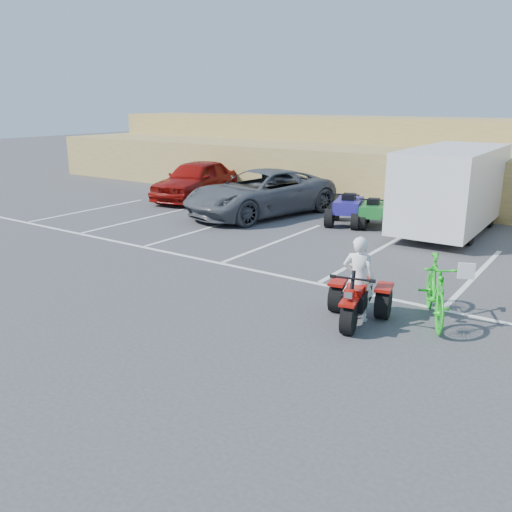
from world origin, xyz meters
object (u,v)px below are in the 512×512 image
Objects in this scene: grey_pickup at (260,193)px; cargo_trailer at (452,187)px; red_trike_atv at (354,322)px; red_car at (196,180)px; rider at (358,279)px; green_dirt_bike at (435,290)px; quad_atv_green at (372,227)px; quad_atv_blue at (348,225)px.

grey_pickup is 1.03× the size of cargo_trailer.
red_trike_atv is at bearing -86.14° from cargo_trailer.
grey_pickup is 4.05m from red_car.
rider is 0.34× the size of red_car.
red_trike_atv is 0.77× the size of green_dirt_bike.
rider reaches higher than green_dirt_bike.
rider is at bearing -172.88° from green_dirt_bike.
cargo_trailer is at bearing 82.00° from red_trike_atv.
cargo_trailer is 2.64m from quad_atv_green.
rider is at bearing -45.96° from red_car.
cargo_trailer is at bearing 25.19° from grey_pickup.
cargo_trailer reaches higher than red_car.
cargo_trailer is (10.01, 0.08, 0.57)m from red_car.
quad_atv_blue is (-3.59, 7.26, 0.00)m from red_trike_atv.
cargo_trailer is (-0.64, 7.99, 0.58)m from rider.
rider is 0.92× the size of quad_atv_blue.
rider is 0.79× the size of green_dirt_bike.
red_car is at bearing 156.19° from quad_atv_blue.
quad_atv_green is (4.00, 0.42, -0.78)m from grey_pickup.
green_dirt_bike is (1.17, 0.73, -0.19)m from rider.
green_dirt_bike is at bearing 24.78° from red_trike_atv.
quad_atv_green is (-3.93, 6.47, -0.59)m from green_dirt_bike.
grey_pickup reaches higher than quad_atv_green.
grey_pickup reaches higher than quad_atv_blue.
rider reaches higher than quad_atv_green.
quad_atv_blue is (-4.72, 6.38, -0.59)m from green_dirt_bike.
red_car is 7.18m from quad_atv_blue.
red_car is at bearing 130.26° from red_trike_atv.
quad_atv_green is at bearing -160.36° from cargo_trailer.
cargo_trailer is 3.34m from quad_atv_blue.
quad_atv_blue is 0.80m from quad_atv_green.
red_trike_atv is 8.28m from cargo_trailer.
quad_atv_blue is at bearing 103.60° from red_trike_atv.
green_dirt_bike is (1.14, 0.87, 0.59)m from red_trike_atv.
red_car is 2.71× the size of quad_atv_blue.
red_car is 10.02m from cargo_trailer.
red_car is (-3.88, 1.13, 0.01)m from grey_pickup.
quad_atv_blue reaches higher than quad_atv_green.
grey_pickup is at bearing 121.75° from red_trike_atv.
green_dirt_bike is 9.98m from grey_pickup.
quad_atv_green is at bearing 96.59° from green_dirt_bike.
quad_atv_green is (-2.80, 7.34, 0.00)m from red_trike_atv.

